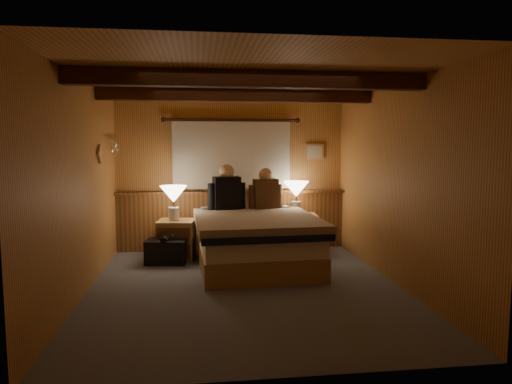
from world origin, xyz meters
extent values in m
plane|color=slate|center=(0.00, 0.00, 0.00)|extent=(4.20, 4.20, 0.00)
plane|color=gold|center=(0.00, 0.00, 2.40)|extent=(4.20, 4.20, 0.00)
plane|color=#C89348|center=(0.00, 2.10, 1.20)|extent=(3.60, 0.00, 3.60)
plane|color=#C89348|center=(-1.80, 0.00, 1.20)|extent=(0.00, 4.20, 4.20)
plane|color=#C89348|center=(1.80, 0.00, 1.20)|extent=(0.00, 4.20, 4.20)
plane|color=#C89348|center=(0.00, -2.10, 1.20)|extent=(3.60, 0.00, 3.60)
cube|color=brown|center=(0.00, 2.04, 0.45)|extent=(3.60, 0.12, 0.90)
cube|color=brown|center=(0.00, 1.98, 0.92)|extent=(3.60, 0.22, 0.04)
cylinder|color=#421F10|center=(0.00, 2.02, 2.05)|extent=(2.10, 0.05, 0.05)
sphere|color=#421F10|center=(-1.05, 2.02, 2.05)|extent=(0.08, 0.08, 0.08)
sphere|color=#421F10|center=(1.05, 2.02, 2.05)|extent=(0.08, 0.08, 0.08)
cube|color=beige|center=(0.00, 2.03, 1.50)|extent=(1.85, 0.08, 1.05)
cube|color=#421F10|center=(0.00, -0.60, 2.31)|extent=(3.60, 0.15, 0.16)
cube|color=#421F10|center=(0.00, 0.90, 2.31)|extent=(3.60, 0.15, 0.16)
cylinder|color=white|center=(-1.74, 1.60, 1.75)|extent=(0.03, 0.55, 0.03)
torus|color=white|center=(-1.71, 1.45, 1.63)|extent=(0.01, 0.21, 0.21)
torus|color=white|center=(-1.71, 1.68, 1.63)|extent=(0.01, 0.21, 0.21)
cube|color=tan|center=(1.35, 2.08, 1.55)|extent=(0.30, 0.03, 0.25)
cube|color=#F2E7C7|center=(1.35, 2.06, 1.55)|extent=(0.24, 0.01, 0.19)
cube|color=#A87D47|center=(0.23, 0.97, 0.15)|extent=(1.61, 2.08, 0.30)
cube|color=white|center=(0.23, 0.97, 0.42)|extent=(1.56, 2.04, 0.24)
cube|color=black|center=(0.24, 0.72, 0.57)|extent=(1.65, 1.68, 0.08)
cube|color=tan|center=(0.24, 0.85, 0.64)|extent=(1.70, 1.89, 0.12)
cube|color=white|center=(-0.19, 1.74, 0.62)|extent=(0.62, 0.37, 0.16)
cube|color=white|center=(0.58, 1.78, 0.62)|extent=(0.62, 0.37, 0.16)
cube|color=#A87D47|center=(-0.86, 1.48, 0.29)|extent=(0.58, 0.53, 0.57)
cube|color=brown|center=(-0.89, 1.25, 0.40)|extent=(0.47, 0.08, 0.20)
cube|color=brown|center=(-0.89, 1.25, 0.17)|extent=(0.47, 0.08, 0.20)
cylinder|color=white|center=(-0.89, 1.25, 0.40)|extent=(0.03, 0.03, 0.03)
cylinder|color=white|center=(-0.89, 1.25, 0.17)|extent=(0.03, 0.03, 0.03)
cube|color=#A87D47|center=(1.04, 1.74, 0.29)|extent=(0.56, 0.51, 0.58)
cube|color=brown|center=(1.02, 1.51, 0.41)|extent=(0.48, 0.05, 0.20)
cube|color=brown|center=(1.02, 1.51, 0.17)|extent=(0.48, 0.05, 0.20)
cylinder|color=white|center=(1.02, 1.51, 0.41)|extent=(0.03, 0.03, 0.03)
cylinder|color=white|center=(1.02, 1.51, 0.17)|extent=(0.03, 0.03, 0.03)
cylinder|color=silver|center=(-0.89, 1.45, 0.67)|extent=(0.15, 0.15, 0.19)
cylinder|color=white|center=(-0.89, 1.45, 0.80)|extent=(0.03, 0.03, 0.11)
cone|color=#FFEBC6|center=(-0.89, 1.45, 0.96)|extent=(0.39, 0.39, 0.24)
cylinder|color=silver|center=(0.99, 1.78, 0.68)|extent=(0.15, 0.15, 0.20)
cylinder|color=white|center=(0.99, 1.78, 0.81)|extent=(0.03, 0.03, 0.11)
cone|color=#FFEBC6|center=(0.99, 1.78, 0.98)|extent=(0.39, 0.39, 0.24)
cube|color=black|center=(-0.11, 1.60, 0.93)|extent=(0.42, 0.29, 0.51)
cylinder|color=black|center=(-0.33, 1.56, 0.89)|extent=(0.12, 0.12, 0.41)
cylinder|color=black|center=(0.11, 1.64, 0.89)|extent=(0.12, 0.12, 0.41)
sphere|color=#E0B286|center=(-0.11, 1.60, 1.26)|extent=(0.23, 0.23, 0.23)
cube|color=#4F341F|center=(0.48, 1.65, 0.91)|extent=(0.38, 0.26, 0.47)
cylinder|color=#4F341F|center=(0.28, 1.62, 0.87)|extent=(0.11, 0.11, 0.38)
cylinder|color=#4F341F|center=(0.69, 1.68, 0.87)|extent=(0.11, 0.11, 0.38)
sphere|color=#E0B286|center=(0.48, 1.65, 1.21)|extent=(0.21, 0.21, 0.21)
cube|color=black|center=(-0.99, 1.24, 0.17)|extent=(0.60, 0.42, 0.33)
cylinder|color=black|center=(-0.99, 1.24, 0.36)|extent=(0.14, 0.34, 0.09)
camera|label=1|loc=(-0.53, -5.17, 1.67)|focal=32.00mm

